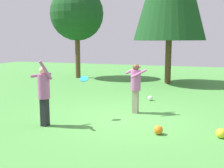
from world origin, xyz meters
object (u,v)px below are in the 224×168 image
at_px(person_thrower, 44,91).
at_px(ball_white, 150,98).
at_px(frisbee, 84,79).
at_px(ball_orange, 158,130).
at_px(tree_far_left, 77,14).
at_px(person_catcher, 136,84).
at_px(ball_yellow, 221,133).

distance_m(person_thrower, ball_white, 5.08).
height_order(person_thrower, frisbee, person_thrower).
bearing_deg(ball_orange, ball_white, 104.54).
height_order(ball_orange, ball_white, ball_orange).
height_order(person_thrower, tree_far_left, tree_far_left).
distance_m(person_catcher, ball_white, 2.35).
xyz_separation_m(person_catcher, ball_yellow, (2.71, -1.69, -0.89)).
height_order(ball_white, tree_far_left, tree_far_left).
bearing_deg(frisbee, ball_orange, -15.72).
distance_m(ball_yellow, ball_white, 4.67).
bearing_deg(ball_white, ball_yellow, -55.72).
bearing_deg(person_thrower, frisbee, 0.00).
bearing_deg(ball_white, ball_orange, -75.46).
relative_size(person_catcher, frisbee, 5.26).
bearing_deg(person_thrower, person_catcher, -6.06).
distance_m(ball_white, tree_far_left, 9.36).
height_order(person_catcher, ball_orange, person_catcher).
bearing_deg(ball_white, person_catcher, -92.05).
relative_size(ball_yellow, ball_orange, 1.05).
distance_m(frisbee, ball_orange, 2.84).
distance_m(ball_yellow, tree_far_left, 13.62).
bearing_deg(ball_white, frisbee, -112.56).
bearing_deg(ball_orange, tree_far_left, 126.66).
bearing_deg(person_catcher, ball_yellow, 104.96).
relative_size(ball_orange, tree_far_left, 0.04).
bearing_deg(person_catcher, ball_white, -135.07).
distance_m(ball_orange, ball_white, 4.26).
bearing_deg(person_thrower, ball_white, 10.35).
xyz_separation_m(person_catcher, ball_orange, (1.15, -1.95, -0.89)).
bearing_deg(ball_orange, person_thrower, -173.78).
bearing_deg(tree_far_left, ball_yellow, -47.10).
bearing_deg(ball_yellow, ball_white, 124.28).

